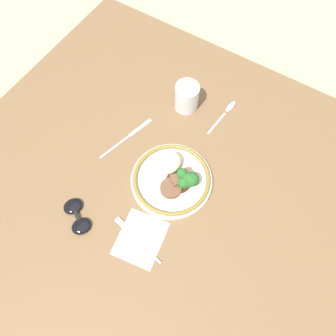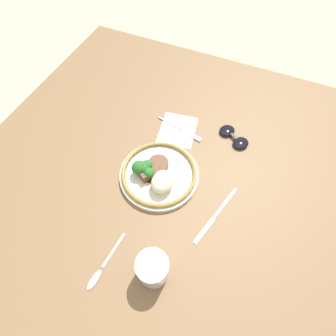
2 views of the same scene
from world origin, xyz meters
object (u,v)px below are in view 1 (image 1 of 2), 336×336
Objects in this scene: spoon at (227,111)px; knife at (128,137)px; juice_glass at (187,98)px; fork at (133,236)px; sunglasses at (77,216)px; plate at (174,178)px.

knife is at bearing 144.76° from spoon.
spoon is (0.25, -0.21, 0.00)m from knife.
juice_glass reaches higher than fork.
sunglasses reaches higher than spoon.
sunglasses is (-0.23, 0.17, -0.01)m from plate.
sunglasses reaches higher than knife.
fork is (-0.20, 0.01, -0.02)m from plate.
sunglasses is at bearing 166.31° from spoon.
juice_glass is 0.14m from spoon.
sunglasses is (-0.04, 0.16, 0.00)m from fork.
plate is 1.37× the size of fork.
fork is 1.41× the size of sunglasses.
plate reaches higher than sunglasses.
fork reaches higher than knife.
knife is (0.05, 0.20, -0.02)m from plate.
fork is at bearing -177.40° from spoon.
knife is at bearing 154.88° from juice_glass.
spoon is at bearing 11.05° from sunglasses.
juice_glass is (0.25, 0.10, 0.02)m from plate.
knife is 1.64× the size of sunglasses.
spoon is (0.30, -0.02, -0.02)m from plate.
plate is 1.18× the size of knife.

